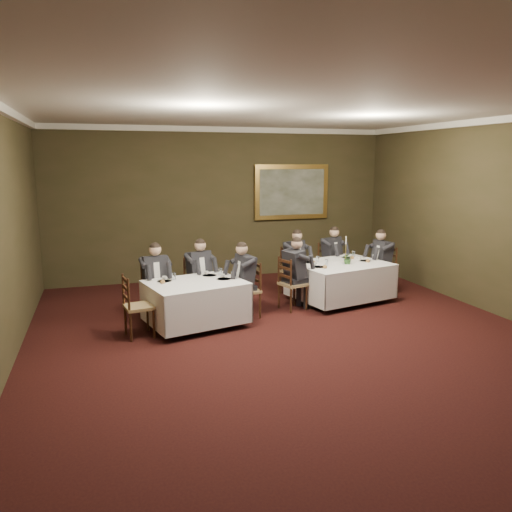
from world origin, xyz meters
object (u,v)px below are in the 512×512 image
diner_sec_backleft (156,290)px  chair_sec_endleft (139,319)px  chair_sec_endright (247,301)px  table_second (196,300)px  chair_sec_backleft (156,302)px  chair_main_endright (382,280)px  centerpiece (348,258)px  chair_main_endleft (292,294)px  candlestick (346,252)px  table_main (340,279)px  diner_main_endleft (293,282)px  diner_main_endright (383,269)px  diner_sec_backright (199,284)px  chair_sec_backright (199,295)px  diner_sec_endright (246,289)px  painting (292,192)px  diner_main_backright (330,265)px  chair_main_backleft (293,280)px  chair_main_backright (330,275)px  diner_main_backleft (294,270)px

diner_sec_backleft → chair_sec_endleft: diner_sec_backleft is taller
chair_sec_endright → chair_sec_endleft: same height
table_second → chair_sec_backleft: size_ratio=1.80×
chair_main_endright → centerpiece: bearing=106.5°
chair_main_endleft → candlestick: size_ratio=1.89×
table_main → diner_main_endleft: bearing=-167.4°
diner_main_endright → diner_sec_backright: (-3.90, -0.06, 0.00)m
chair_sec_backright → diner_sec_endright: 1.00m
centerpiece → painting: (-0.10, 2.77, 1.11)m
diner_sec_backright → chair_main_endleft: bearing=146.3°
diner_main_backright → chair_sec_endleft: (-4.25, -1.90, -0.23)m
chair_main_endleft → diner_main_endleft: bearing=90.0°
diner_main_endright → candlestick: diner_main_endright is taller
chair_main_backleft → chair_sec_backleft: 3.03m
chair_sec_backright → chair_main_endleft: bearing=146.0°
chair_sec_backleft → chair_sec_endleft: bearing=59.7°
table_second → diner_sec_backright: bearing=75.5°
chair_sec_backleft → painting: bearing=-151.8°
diner_main_endright → chair_sec_endleft: (-5.08, -1.15, -0.23)m
chair_main_backright → chair_sec_backleft: (-3.88, -1.00, 0.00)m
chair_sec_backright → chair_sec_endright: same height
chair_main_backleft → chair_main_endleft: (-0.44, -1.05, 0.00)m
diner_main_backleft → diner_sec_backright: 2.20m
centerpiece → chair_main_backright: bearing=81.5°
chair_main_endleft → chair_sec_backleft: size_ratio=1.00×
diner_main_endleft → chair_sec_backleft: size_ratio=1.35×
chair_main_backright → chair_sec_backright: bearing=-9.4°
diner_sec_backleft → diner_sec_endright: (1.53, -0.44, 0.00)m
diner_main_backright → chair_sec_backleft: (-3.88, -0.99, -0.23)m
table_second → chair_main_endright: chair_main_endright is taller
diner_main_backright → diner_sec_backright: 3.17m
chair_main_backleft → candlestick: size_ratio=1.89×
diner_main_backleft → chair_sec_backleft: diner_main_backleft is taller
chair_main_backright → chair_sec_backleft: same height
diner_main_backright → diner_sec_backright: bearing=-9.3°
table_second → chair_sec_endright: size_ratio=1.80×
chair_sec_endright → chair_sec_backleft: bearing=64.6°
table_second → diner_main_backleft: diner_main_backleft is taller
centerpiece → diner_sec_endright: bearing=-171.0°
diner_main_backright → chair_sec_endleft: 4.66m
chair_main_backright → chair_sec_backright: 3.17m
chair_main_backright → diner_sec_endright: (-2.34, -1.46, 0.23)m
diner_sec_backleft → chair_sec_endright: size_ratio=1.35×
chair_sec_backright → diner_main_endright: bearing=161.7°
diner_sec_backright → chair_main_endright: bearing=161.9°
diner_sec_backright → diner_main_endleft: bearing=146.5°
diner_main_backleft → diner_main_endleft: (-0.43, -1.04, 0.00)m
diner_main_backright → diner_main_endright: same height
diner_main_endleft → painting: painting is taller
chair_main_backleft → diner_sec_backleft: bearing=-10.2°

